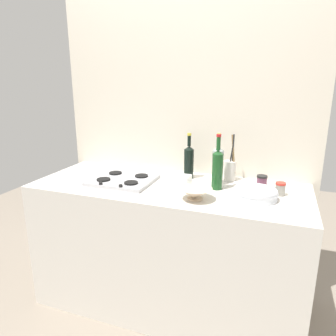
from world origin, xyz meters
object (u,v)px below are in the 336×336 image
(wine_bottle_mid_left, at_px, (218,165))
(butter_dish, at_px, (180,180))
(mixing_bowl, at_px, (195,193))
(condiment_jar_front, at_px, (280,189))
(condiment_jar_rear, at_px, (262,181))
(wine_bottle_mid_right, at_px, (189,161))
(plate_stack, at_px, (256,194))
(stovetop_hob, at_px, (123,180))
(wine_bottle_leftmost, at_px, (217,168))
(utensil_crock, at_px, (230,169))

(wine_bottle_mid_left, bearing_deg, butter_dish, -156.14)
(mixing_bowl, distance_m, butter_dish, 0.28)
(butter_dish, bearing_deg, condiment_jar_front, 1.77)
(condiment_jar_rear, bearing_deg, wine_bottle_mid_left, -170.08)
(wine_bottle_mid_right, bearing_deg, wine_bottle_mid_left, -16.72)
(wine_bottle_mid_left, relative_size, wine_bottle_mid_right, 1.07)
(plate_stack, bearing_deg, condiment_jar_front, 40.87)
(condiment_jar_rear, bearing_deg, condiment_jar_front, -48.61)
(stovetop_hob, xyz_separation_m, plate_stack, (0.88, -0.02, 0.02))
(mixing_bowl, distance_m, condiment_jar_front, 0.53)
(wine_bottle_mid_left, bearing_deg, plate_stack, -36.10)
(wine_bottle_mid_left, height_order, butter_dish, wine_bottle_mid_left)
(condiment_jar_front, bearing_deg, mixing_bowl, -152.11)
(plate_stack, height_order, wine_bottle_leftmost, wine_bottle_leftmost)
(wine_bottle_mid_left, distance_m, utensil_crock, 0.14)
(plate_stack, height_order, butter_dish, butter_dish)
(stovetop_hob, relative_size, wine_bottle_leftmost, 1.16)
(stovetop_hob, height_order, plate_stack, plate_stack)
(stovetop_hob, xyz_separation_m, wine_bottle_leftmost, (0.63, 0.08, 0.12))
(stovetop_hob, relative_size, wine_bottle_mid_right, 1.28)
(stovetop_hob, bearing_deg, plate_stack, -1.46)
(plate_stack, distance_m, wine_bottle_mid_left, 0.35)
(butter_dish, bearing_deg, plate_stack, -10.77)
(wine_bottle_mid_left, xyz_separation_m, butter_dish, (-0.23, -0.10, -0.10))
(wine_bottle_leftmost, bearing_deg, mixing_bowl, -109.46)
(utensil_crock, bearing_deg, wine_bottle_mid_right, -170.83)
(mixing_bowl, distance_m, condiment_jar_rear, 0.51)
(stovetop_hob, height_order, butter_dish, butter_dish)
(wine_bottle_leftmost, height_order, butter_dish, wine_bottle_leftmost)
(wine_bottle_leftmost, height_order, mixing_bowl, wine_bottle_leftmost)
(butter_dish, distance_m, utensil_crock, 0.37)
(stovetop_hob, xyz_separation_m, mixing_bowl, (0.55, -0.15, 0.03))
(wine_bottle_leftmost, bearing_deg, wine_bottle_mid_right, 145.09)
(wine_bottle_leftmost, xyz_separation_m, wine_bottle_mid_right, (-0.23, 0.16, -0.01))
(stovetop_hob, distance_m, wine_bottle_leftmost, 0.65)
(wine_bottle_mid_left, distance_m, mixing_bowl, 0.35)
(wine_bottle_leftmost, height_order, wine_bottle_mid_left, wine_bottle_leftmost)
(stovetop_hob, xyz_separation_m, wine_bottle_mid_left, (0.62, 0.17, 0.12))
(condiment_jar_front, bearing_deg, wine_bottle_leftmost, -177.51)
(wine_bottle_mid_right, height_order, mixing_bowl, wine_bottle_mid_right)
(butter_dish, bearing_deg, stovetop_hob, -169.41)
(wine_bottle_mid_left, distance_m, condiment_jar_front, 0.42)
(butter_dish, bearing_deg, wine_bottle_mid_left, 23.86)
(plate_stack, relative_size, condiment_jar_rear, 3.35)
(wine_bottle_mid_left, height_order, condiment_jar_front, wine_bottle_mid_left)
(utensil_crock, bearing_deg, wine_bottle_leftmost, -102.86)
(butter_dish, relative_size, condiment_jar_front, 1.72)
(butter_dish, distance_m, condiment_jar_front, 0.63)
(plate_stack, bearing_deg, butter_dish, 169.23)
(plate_stack, relative_size, wine_bottle_leftmost, 0.70)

